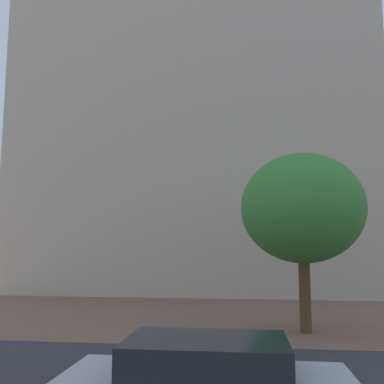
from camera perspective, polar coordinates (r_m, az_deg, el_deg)
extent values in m
plane|color=brown|center=(10.80, -0.41, -23.05)|extent=(120.00, 120.00, 0.00)
cube|color=#B2A893|center=(31.19, 0.63, 5.70)|extent=(23.06, 12.53, 19.89)
cube|color=#4C515B|center=(35.40, 0.60, 23.57)|extent=(21.21, 11.53, 2.40)
cube|color=#B2A893|center=(33.10, -2.38, 15.07)|extent=(4.82, 4.82, 31.04)
cylinder|color=#B2A893|center=(30.05, -20.16, 10.20)|extent=(2.80, 2.80, 23.47)
cylinder|color=#B2A893|center=(27.57, 21.03, 10.57)|extent=(2.80, 2.80, 22.31)
cube|color=black|center=(7.15, 1.97, -21.34)|extent=(2.56, 1.66, 0.54)
cylinder|color=#4C3823|center=(15.37, 15.06, -13.27)|extent=(0.39, 0.39, 2.53)
ellipsoid|color=#387F33|center=(15.34, 14.69, -2.10)|extent=(4.31, 4.31, 3.88)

